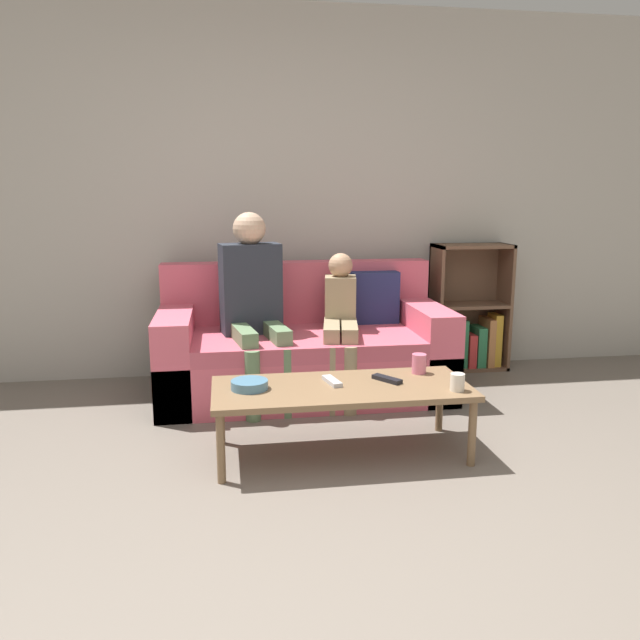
{
  "coord_description": "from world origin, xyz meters",
  "views": [
    {
      "loc": [
        -0.41,
        -1.9,
        1.32
      ],
      "look_at": [
        0.13,
        1.55,
        0.6
      ],
      "focal_mm": 35.0,
      "sensor_mm": 36.0,
      "label": 1
    }
  ],
  "objects_px": {
    "coffee_table": "(341,392)",
    "cup_near": "(457,382)",
    "cup_far": "(419,364)",
    "tv_remote_0": "(387,379)",
    "bookshelf": "(468,322)",
    "snack_bowl": "(250,385)",
    "person_adult": "(253,294)",
    "tv_remote_1": "(332,381)",
    "couch": "(304,351)",
    "person_child": "(340,319)"
  },
  "relations": [
    {
      "from": "cup_near",
      "to": "cup_far",
      "type": "bearing_deg",
      "value": 105.99
    },
    {
      "from": "cup_far",
      "to": "tv_remote_1",
      "type": "xyz_separation_m",
      "value": [
        -0.49,
        -0.11,
        -0.04
      ]
    },
    {
      "from": "coffee_table",
      "to": "tv_remote_1",
      "type": "relative_size",
      "value": 7.34
    },
    {
      "from": "snack_bowl",
      "to": "tv_remote_1",
      "type": "bearing_deg",
      "value": 4.37
    },
    {
      "from": "person_child",
      "to": "cup_far",
      "type": "distance_m",
      "value": 0.81
    },
    {
      "from": "coffee_table",
      "to": "tv_remote_0",
      "type": "bearing_deg",
      "value": 9.67
    },
    {
      "from": "snack_bowl",
      "to": "bookshelf",
      "type": "bearing_deg",
      "value": 39.89
    },
    {
      "from": "cup_near",
      "to": "tv_remote_1",
      "type": "relative_size",
      "value": 0.49
    },
    {
      "from": "coffee_table",
      "to": "tv_remote_1",
      "type": "bearing_deg",
      "value": 127.58
    },
    {
      "from": "couch",
      "to": "tv_remote_1",
      "type": "relative_size",
      "value": 10.59
    },
    {
      "from": "person_child",
      "to": "tv_remote_1",
      "type": "xyz_separation_m",
      "value": [
        -0.2,
        -0.85,
        -0.15
      ]
    },
    {
      "from": "cup_far",
      "to": "tv_remote_0",
      "type": "relative_size",
      "value": 0.63
    },
    {
      "from": "cup_far",
      "to": "tv_remote_1",
      "type": "height_order",
      "value": "cup_far"
    },
    {
      "from": "tv_remote_1",
      "to": "snack_bowl",
      "type": "relative_size",
      "value": 0.96
    },
    {
      "from": "coffee_table",
      "to": "cup_far",
      "type": "xyz_separation_m",
      "value": [
        0.45,
        0.16,
        0.08
      ]
    },
    {
      "from": "tv_remote_0",
      "to": "cup_near",
      "type": "bearing_deg",
      "value": -69.56
    },
    {
      "from": "tv_remote_0",
      "to": "snack_bowl",
      "type": "distance_m",
      "value": 0.71
    },
    {
      "from": "snack_bowl",
      "to": "person_adult",
      "type": "bearing_deg",
      "value": 85.63
    },
    {
      "from": "person_adult",
      "to": "cup_far",
      "type": "relative_size",
      "value": 11.37
    },
    {
      "from": "coffee_table",
      "to": "tv_remote_0",
      "type": "relative_size",
      "value": 7.76
    },
    {
      "from": "cup_near",
      "to": "snack_bowl",
      "type": "height_order",
      "value": "cup_near"
    },
    {
      "from": "bookshelf",
      "to": "person_child",
      "type": "relative_size",
      "value": 1.02
    },
    {
      "from": "tv_remote_0",
      "to": "tv_remote_1",
      "type": "xyz_separation_m",
      "value": [
        -0.29,
        0.01,
        0.0
      ]
    },
    {
      "from": "coffee_table",
      "to": "snack_bowl",
      "type": "relative_size",
      "value": 7.05
    },
    {
      "from": "cup_far",
      "to": "tv_remote_0",
      "type": "height_order",
      "value": "cup_far"
    },
    {
      "from": "cup_far",
      "to": "tv_remote_1",
      "type": "relative_size",
      "value": 0.6
    },
    {
      "from": "bookshelf",
      "to": "snack_bowl",
      "type": "relative_size",
      "value": 5.15
    },
    {
      "from": "person_adult",
      "to": "snack_bowl",
      "type": "xyz_separation_m",
      "value": [
        -0.07,
        -0.95,
        -0.3
      ]
    },
    {
      "from": "cup_far",
      "to": "couch",
      "type": "bearing_deg",
      "value": 119.62
    },
    {
      "from": "coffee_table",
      "to": "tv_remote_1",
      "type": "distance_m",
      "value": 0.08
    },
    {
      "from": "couch",
      "to": "person_child",
      "type": "xyz_separation_m",
      "value": [
        0.22,
        -0.15,
        0.24
      ]
    },
    {
      "from": "person_adult",
      "to": "cup_near",
      "type": "distance_m",
      "value": 1.5
    },
    {
      "from": "person_adult",
      "to": "tv_remote_1",
      "type": "xyz_separation_m",
      "value": [
        0.35,
        -0.92,
        -0.31
      ]
    },
    {
      "from": "couch",
      "to": "tv_remote_1",
      "type": "height_order",
      "value": "couch"
    },
    {
      "from": "cup_far",
      "to": "person_adult",
      "type": "bearing_deg",
      "value": 135.92
    },
    {
      "from": "couch",
      "to": "cup_far",
      "type": "height_order",
      "value": "couch"
    },
    {
      "from": "cup_near",
      "to": "cup_far",
      "type": "distance_m",
      "value": 0.33
    },
    {
      "from": "couch",
      "to": "person_adult",
      "type": "relative_size",
      "value": 1.56
    },
    {
      "from": "bookshelf",
      "to": "person_child",
      "type": "height_order",
      "value": "bookshelf"
    },
    {
      "from": "person_adult",
      "to": "bookshelf",
      "type": "bearing_deg",
      "value": 6.44
    },
    {
      "from": "cup_far",
      "to": "snack_bowl",
      "type": "height_order",
      "value": "cup_far"
    },
    {
      "from": "person_adult",
      "to": "cup_near",
      "type": "relative_size",
      "value": 13.86
    },
    {
      "from": "couch",
      "to": "bookshelf",
      "type": "bearing_deg",
      "value": 17.02
    },
    {
      "from": "snack_bowl",
      "to": "cup_far",
      "type": "bearing_deg",
      "value": 8.64
    },
    {
      "from": "coffee_table",
      "to": "cup_near",
      "type": "distance_m",
      "value": 0.58
    },
    {
      "from": "bookshelf",
      "to": "cup_far",
      "type": "bearing_deg",
      "value": -121.72
    },
    {
      "from": "tv_remote_0",
      "to": "cup_far",
      "type": "bearing_deg",
      "value": -5.9
    },
    {
      "from": "snack_bowl",
      "to": "person_child",
      "type": "bearing_deg",
      "value": 54.79
    },
    {
      "from": "person_child",
      "to": "snack_bowl",
      "type": "distance_m",
      "value": 1.09
    },
    {
      "from": "tv_remote_0",
      "to": "snack_bowl",
      "type": "xyz_separation_m",
      "value": [
        -0.71,
        -0.02,
        0.01
      ]
    }
  ]
}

